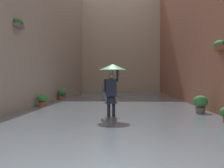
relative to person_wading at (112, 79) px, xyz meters
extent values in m
plane|color=#605B56|center=(0.00, -5.78, -1.45)|extent=(60.00, 60.00, 0.00)
cube|color=slate|center=(0.00, -5.78, -1.40)|extent=(8.83, 29.02, 0.09)
cube|color=#935642|center=(-4.92, -5.78, 3.94)|extent=(1.80, 27.02, 10.79)
cube|color=brown|center=(-3.92, -0.31, 1.15)|extent=(0.20, 0.70, 0.18)
ellipsoid|color=#428947|center=(-3.92, -0.31, 1.31)|extent=(0.28, 0.76, 0.24)
cube|color=#A89989|center=(4.91, -5.78, 3.41)|extent=(1.80, 27.02, 9.71)
cube|color=#66605B|center=(3.91, -1.10, 2.21)|extent=(0.20, 0.70, 0.18)
ellipsoid|color=#2D7033|center=(3.91, -1.10, 2.37)|extent=(0.28, 0.76, 0.24)
cube|color=tan|center=(0.00, -18.19, 4.16)|extent=(11.63, 1.80, 11.22)
cube|color=black|center=(0.12, 0.01, -1.40)|extent=(0.14, 0.25, 0.10)
cylinder|color=#1E2333|center=(0.12, 0.01, -0.98)|extent=(0.13, 0.13, 0.73)
cube|color=black|center=(-0.06, -0.01, -1.40)|extent=(0.14, 0.25, 0.10)
cylinder|color=#1E2333|center=(-0.06, -0.01, -0.98)|extent=(0.13, 0.13, 0.73)
cube|color=#1E2333|center=(0.03, 0.00, -0.30)|extent=(0.40, 0.27, 0.63)
cone|color=#1E2333|center=(0.03, 0.00, -0.73)|extent=(0.56, 0.56, 0.28)
sphere|color=#8C664C|center=(0.03, 0.00, 0.12)|extent=(0.23, 0.23, 0.23)
cylinder|color=#1E2333|center=(-0.20, -0.03, 0.13)|extent=(0.09, 0.09, 0.44)
cylinder|color=#1E2333|center=(0.26, 0.03, -0.23)|extent=(0.09, 0.09, 0.48)
cylinder|color=black|center=(-0.03, 0.00, 0.23)|extent=(0.02, 0.02, 0.44)
cone|color=#338C4C|center=(-0.03, 0.00, 0.45)|extent=(0.99, 0.99, 0.22)
cylinder|color=black|center=(-0.03, 0.00, 0.59)|extent=(0.01, 0.01, 0.08)
cube|color=#334766|center=(0.33, 0.06, -0.59)|extent=(0.09, 0.29, 0.32)
torus|color=#334766|center=(0.33, 0.06, -0.31)|extent=(0.06, 0.30, 0.30)
cylinder|color=#9E563D|center=(3.71, -7.51, -1.28)|extent=(0.43, 0.43, 0.33)
torus|color=brown|center=(3.71, -7.51, -1.12)|extent=(0.47, 0.47, 0.04)
ellipsoid|color=#387F3D|center=(3.71, -7.51, -0.88)|extent=(0.53, 0.53, 0.49)
cylinder|color=#66605B|center=(-3.54, -1.24, -1.30)|extent=(0.38, 0.38, 0.30)
torus|color=#56524E|center=(-3.54, -1.24, -1.14)|extent=(0.42, 0.42, 0.04)
ellipsoid|color=#387F3D|center=(-3.54, -1.24, -0.90)|extent=(0.59, 0.59, 0.49)
cylinder|color=#9E563D|center=(3.68, -3.36, -1.30)|extent=(0.39, 0.39, 0.30)
torus|color=brown|center=(3.68, -3.36, -1.15)|extent=(0.43, 0.43, 0.04)
ellipsoid|color=#387F3D|center=(3.68, -3.36, -0.96)|extent=(0.51, 0.51, 0.38)
camera|label=1|loc=(-0.49, 9.43, 0.03)|focal=41.59mm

